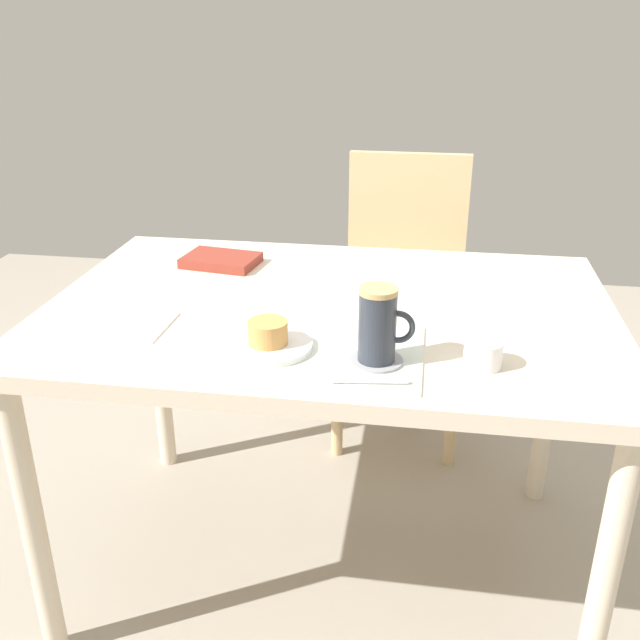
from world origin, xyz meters
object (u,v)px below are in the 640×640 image
at_px(coffee_mug, 379,324).
at_px(pastry_plate, 268,346).
at_px(sugar_bowl, 483,354).
at_px(small_book, 221,260).
at_px(pastry, 268,332).
at_px(dining_table, 329,335).
at_px(wooden_chair, 403,286).

bearing_deg(coffee_mug, pastry_plate, 173.86).
bearing_deg(coffee_mug, sugar_bowl, 6.20).
xyz_separation_m(pastry_plate, coffee_mug, (0.21, -0.02, 0.07)).
xyz_separation_m(sugar_bowl, small_book, (-0.62, 0.46, -0.01)).
bearing_deg(coffee_mug, pastry, 173.86).
bearing_deg(pastry, sugar_bowl, -0.27).
relative_size(pastry, sugar_bowl, 1.07).
bearing_deg(dining_table, sugar_bowl, -37.96).
relative_size(pastry_plate, sugar_bowl, 2.39).
bearing_deg(pastry_plate, sugar_bowl, -0.27).
bearing_deg(small_book, dining_table, -26.53).
xyz_separation_m(wooden_chair, sugar_bowl, (0.18, -0.99, 0.26)).
bearing_deg(pastry_plate, coffee_mug, -6.14).
bearing_deg(wooden_chair, small_book, 49.97).
xyz_separation_m(coffee_mug, sugar_bowl, (0.19, 0.02, -0.05)).
height_order(pastry_plate, coffee_mug, coffee_mug).
xyz_separation_m(pastry, small_book, (-0.23, 0.46, -0.03)).
distance_m(pastry_plate, pastry, 0.03).
bearing_deg(pastry, pastry_plate, 0.00).
bearing_deg(pastry, small_book, 116.08).
distance_m(pastry, small_book, 0.51).
bearing_deg(sugar_bowl, small_book, 143.34).
height_order(pastry, coffee_mug, coffee_mug).
bearing_deg(small_book, pastry, -55.18).
xyz_separation_m(wooden_chair, pastry, (-0.22, -0.99, 0.27)).
distance_m(wooden_chair, pastry_plate, 1.04).
bearing_deg(small_book, wooden_chair, 58.54).
relative_size(dining_table, small_book, 6.85).
height_order(coffee_mug, small_book, coffee_mug).
height_order(pastry_plate, pastry, pastry).
xyz_separation_m(dining_table, pastry_plate, (-0.08, -0.24, 0.08)).
height_order(dining_table, wooden_chair, wooden_chair).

